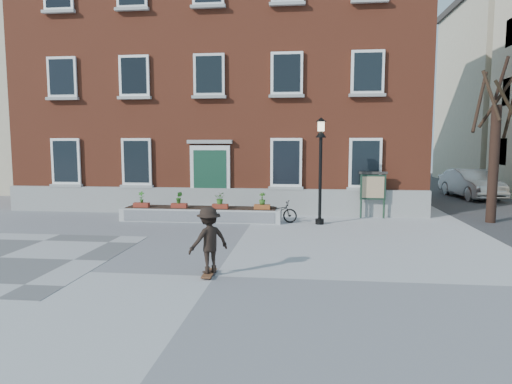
# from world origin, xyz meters

# --- Properties ---
(ground) EXTENTS (100.00, 100.00, 0.00)m
(ground) POSITION_xyz_m (0.00, 0.00, 0.00)
(ground) COLOR #A1A1A3
(ground) RESTS_ON ground
(distant_building) EXTENTS (10.00, 12.00, 13.00)m
(distant_building) POSITION_xyz_m (-18.00, 20.00, 6.50)
(distant_building) COLOR #C0B99A
(distant_building) RESTS_ON ground
(bicycle) EXTENTS (1.65, 0.83, 0.83)m
(bicycle) POSITION_xyz_m (0.93, 7.21, 0.42)
(bicycle) COLOR black
(bicycle) RESTS_ON ground
(parked_car) EXTENTS (2.25, 4.92, 1.56)m
(parked_car) POSITION_xyz_m (10.92, 15.84, 0.78)
(parked_car) COLOR #BABDBF
(parked_car) RESTS_ON ground
(brick_building) EXTENTS (18.40, 10.85, 12.60)m
(brick_building) POSITION_xyz_m (-2.00, 13.98, 6.30)
(brick_building) COLOR brown
(brick_building) RESTS_ON ground
(planter_assembly) EXTENTS (6.20, 1.12, 1.15)m
(planter_assembly) POSITION_xyz_m (-1.99, 7.18, 0.31)
(planter_assembly) COLOR silver
(planter_assembly) RESTS_ON ground
(bare_tree) EXTENTS (1.83, 1.83, 6.16)m
(bare_tree) POSITION_xyz_m (9.01, 8.01, 2.79)
(bare_tree) COLOR black
(bare_tree) RESTS_ON ground
(lamp_post) EXTENTS (0.40, 0.40, 3.93)m
(lamp_post) POSITION_xyz_m (2.55, 6.95, 2.54)
(lamp_post) COLOR black
(lamp_post) RESTS_ON ground
(notice_board) EXTENTS (1.10, 0.16, 1.87)m
(notice_board) POSITION_xyz_m (4.68, 8.54, 1.26)
(notice_board) COLOR #1A3425
(notice_board) RESTS_ON ground
(skateboarder) EXTENTS (1.11, 1.06, 1.59)m
(skateboarder) POSITION_xyz_m (-0.13, 0.04, 0.82)
(skateboarder) COLOR brown
(skateboarder) RESTS_ON ground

